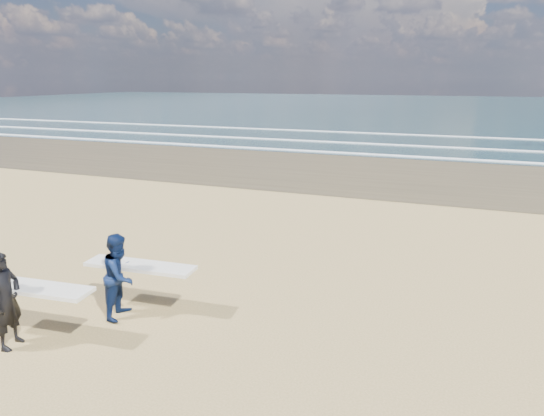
% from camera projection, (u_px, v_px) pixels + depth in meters
% --- Properties ---
extents(surfer_near, '(2.24, 1.05, 1.70)m').
position_uv_depth(surfer_near, '(10.00, 298.00, 8.10)').
color(surfer_near, black).
rests_on(surfer_near, ground).
extents(surfer_far, '(2.23, 1.13, 1.64)m').
position_uv_depth(surfer_far, '(122.00, 275.00, 9.17)').
color(surfer_far, '#0B1A42').
rests_on(surfer_far, ground).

